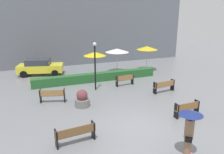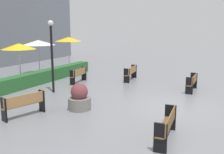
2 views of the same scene
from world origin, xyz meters
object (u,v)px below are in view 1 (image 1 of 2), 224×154
at_px(bench_far_left, 52,95).
at_px(bench_far_right, 164,86).
at_px(patio_umbrella_yellow_far, 147,48).
at_px(bench_near_right, 187,108).
at_px(bench_near_left, 76,133).
at_px(parked_car, 40,67).
at_px(pedestrian_with_umbrella, 190,127).
at_px(lamp_post, 95,61).
at_px(planter_pot, 82,99).
at_px(patio_umbrella_yellow, 95,54).
at_px(patio_umbrella_white, 117,50).
at_px(bench_back_row, 125,79).

relative_size(bench_far_left, bench_far_right, 0.92).
bearing_deg(patio_umbrella_yellow_far, bench_near_right, -107.34).
distance_m(bench_near_left, patio_umbrella_yellow_far, 14.73).
bearing_deg(parked_car, bench_near_left, -87.42).
relative_size(bench_far_right, bench_near_right, 1.18).
bearing_deg(pedestrian_with_umbrella, lamp_post, 96.50).
height_order(planter_pot, patio_umbrella_yellow, patio_umbrella_yellow).
bearing_deg(patio_umbrella_yellow, bench_near_right, -75.71).
relative_size(bench_far_right, parked_car, 0.41).
height_order(pedestrian_with_umbrella, planter_pot, pedestrian_with_umbrella).
distance_m(bench_far_right, planter_pot, 6.47).
height_order(bench_far_left, pedestrian_with_umbrella, pedestrian_with_umbrella).
relative_size(planter_pot, lamp_post, 0.30).
xyz_separation_m(pedestrian_with_umbrella, patio_umbrella_white, (2.46, 13.62, 0.95)).
height_order(patio_umbrella_yellow_far, parked_car, patio_umbrella_yellow_far).
distance_m(patio_umbrella_yellow, patio_umbrella_white, 2.63).
distance_m(bench_far_right, parked_car, 12.05).
height_order(patio_umbrella_yellow, parked_car, patio_umbrella_yellow).
bearing_deg(pedestrian_with_umbrella, parked_car, 106.90).
distance_m(bench_near_right, parked_car, 14.60).
relative_size(lamp_post, parked_car, 0.83).
height_order(bench_near_right, lamp_post, lamp_post).
distance_m(bench_far_right, bench_near_left, 8.96).
height_order(bench_far_right, bench_near_right, bench_far_right).
distance_m(bench_far_left, planter_pot, 2.20).
bearing_deg(lamp_post, bench_far_right, -27.69).
relative_size(bench_near_right, bench_back_row, 0.98).
distance_m(patio_umbrella_yellow, patio_umbrella_yellow_far, 5.77).
bearing_deg(bench_far_left, bench_near_right, -35.81).
relative_size(lamp_post, patio_umbrella_white, 1.51).
height_order(bench_back_row, patio_umbrella_yellow, patio_umbrella_yellow).
xyz_separation_m(bench_far_right, bench_back_row, (-2.10, 2.59, 0.00)).
relative_size(bench_near_right, parked_car, 0.35).
bearing_deg(bench_far_left, bench_near_left, -86.11).
bearing_deg(bench_near_left, planter_pot, 71.94).
bearing_deg(bench_near_right, bench_back_row, 98.10).
distance_m(bench_far_left, parked_car, 7.64).
relative_size(bench_far_right, pedestrian_with_umbrella, 0.90).
relative_size(bench_near_right, planter_pot, 1.41).
distance_m(pedestrian_with_umbrella, patio_umbrella_yellow_far, 14.58).
relative_size(patio_umbrella_white, parked_car, 0.55).
xyz_separation_m(bench_far_left, bench_near_left, (0.37, -5.46, -0.02)).
bearing_deg(patio_umbrella_yellow_far, bench_near_left, -132.46).
bearing_deg(planter_pot, bench_near_right, -34.60).
distance_m(patio_umbrella_yellow, parked_car, 5.67).
relative_size(bench_near_left, patio_umbrella_yellow_far, 0.75).
distance_m(planter_pot, parked_car, 9.23).
relative_size(bench_near_left, patio_umbrella_yellow, 0.79).
distance_m(bench_near_right, patio_umbrella_yellow, 10.31).
distance_m(pedestrian_with_umbrella, planter_pot, 7.31).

